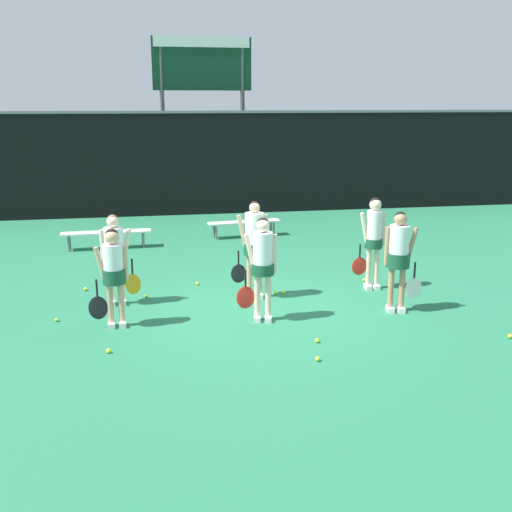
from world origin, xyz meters
TOP-DOWN VIEW (x-y plane):
  - ground_plane at (0.00, 0.00)m, footprint 140.00×140.00m
  - fence_windscreen at (0.00, 9.09)m, footprint 60.00×0.08m
  - scoreboard at (0.02, 10.45)m, footprint 3.23×0.15m
  - bench_courtside at (-2.94, 4.91)m, footprint 2.18×0.46m
  - bench_far at (0.61, 5.62)m, footprint 1.98×0.59m
  - player_0 at (-2.46, -0.52)m, footprint 0.66×0.37m
  - player_1 at (-0.08, -0.67)m, footprint 0.66×0.37m
  - player_2 at (2.28, -0.63)m, footprint 0.67×0.39m
  - player_3 at (-2.49, 0.60)m, footprint 0.67×0.39m
  - player_4 at (-0.01, 0.53)m, footprint 0.68×0.40m
  - player_5 at (2.33, 0.67)m, footprint 0.63×0.34m
  - tennis_ball_0 at (2.36, 1.13)m, footprint 0.07×0.07m
  - tennis_ball_1 at (0.57, 0.62)m, footprint 0.07×0.07m
  - tennis_ball_2 at (3.54, -2.11)m, footprint 0.07×0.07m
  - tennis_ball_3 at (-1.99, 0.87)m, footprint 0.06×0.06m
  - tennis_ball_4 at (-2.53, -1.60)m, footprint 0.07×0.07m
  - tennis_ball_5 at (-3.14, 1.50)m, footprint 0.07×0.07m
  - tennis_ball_6 at (0.39, -2.39)m, footprint 0.07×0.07m
  - tennis_ball_7 at (0.56, -1.75)m, footprint 0.07×0.07m
  - tennis_ball_8 at (-3.45, -0.14)m, footprint 0.06×0.06m
  - tennis_ball_9 at (-0.99, 1.49)m, footprint 0.07×0.07m
  - tennis_ball_10 at (3.19, 1.89)m, footprint 0.07×0.07m
  - tennis_ball_11 at (0.42, 0.63)m, footprint 0.07×0.07m

SIDE VIEW (x-z plane):
  - ground_plane at x=0.00m, z-range 0.00..0.00m
  - tennis_ball_8 at x=-3.45m, z-range 0.00..0.06m
  - tennis_ball_3 at x=-1.99m, z-range 0.00..0.06m
  - tennis_ball_10 at x=3.19m, z-range 0.00..0.07m
  - tennis_ball_0 at x=2.36m, z-range 0.00..0.07m
  - tennis_ball_9 at x=-0.99m, z-range 0.00..0.07m
  - tennis_ball_7 at x=0.56m, z-range 0.00..0.07m
  - tennis_ball_1 at x=0.57m, z-range 0.00..0.07m
  - tennis_ball_5 at x=-3.14m, z-range 0.00..0.07m
  - tennis_ball_11 at x=0.42m, z-range 0.00..0.07m
  - tennis_ball_2 at x=3.54m, z-range 0.00..0.07m
  - tennis_ball_4 at x=-2.53m, z-range 0.00..0.07m
  - tennis_ball_6 at x=0.39m, z-range 0.00..0.07m
  - bench_far at x=0.61m, z-range 0.16..0.58m
  - bench_courtside at x=-2.94m, z-range 0.16..0.59m
  - player_0 at x=-2.46m, z-range 0.15..1.76m
  - player_3 at x=-2.49m, z-range 0.15..1.78m
  - player_1 at x=-0.08m, z-range 0.17..1.91m
  - player_2 at x=2.28m, z-range 0.17..1.92m
  - player_5 at x=2.33m, z-range 0.17..1.96m
  - player_4 at x=-0.01m, z-range 0.17..1.98m
  - fence_windscreen at x=0.00m, z-range 0.01..3.26m
  - scoreboard at x=0.02m, z-range 1.48..7.02m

